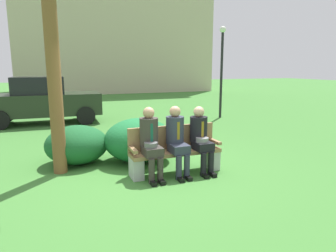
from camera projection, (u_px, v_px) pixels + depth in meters
name	position (u px, v px, depth m)	size (l,w,h in m)	color
ground_plane	(155.00, 171.00, 5.95)	(80.00, 80.00, 0.00)	#3F7B33
park_bench	(175.00, 151.00, 5.85)	(1.76, 0.44, 0.90)	#99754C
seated_man_left	(150.00, 139.00, 5.48)	(0.34, 0.72, 1.30)	#38332D
seated_man_middle	(177.00, 137.00, 5.67)	(0.34, 0.72, 1.30)	#2D3342
seated_man_right	(201.00, 136.00, 5.85)	(0.34, 0.72, 1.27)	black
shrub_near_bench	(77.00, 145.00, 6.39)	(1.30, 1.19, 0.81)	#1A582A
shrub_mid_lawn	(139.00, 140.00, 6.55)	(1.50, 1.37, 0.94)	#1C6934
parked_car_near	(43.00, 100.00, 10.88)	(3.94, 1.79, 1.68)	#232D1E
street_lamp	(222.00, 63.00, 11.91)	(0.24, 0.24, 3.56)	black
building_backdrop	(113.00, 8.00, 24.97)	(15.96, 6.71, 13.49)	#C0B295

